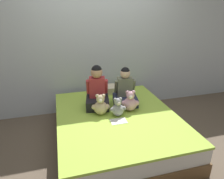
{
  "coord_description": "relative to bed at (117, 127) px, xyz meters",
  "views": [
    {
      "loc": [
        -0.71,
        -2.34,
        1.79
      ],
      "look_at": [
        0.0,
        0.24,
        0.7
      ],
      "focal_mm": 32.0,
      "sensor_mm": 36.0,
      "label": 1
    }
  ],
  "objects": [
    {
      "name": "child_on_right",
      "position": [
        0.23,
        0.32,
        0.42
      ],
      "size": [
        0.42,
        0.42,
        0.57
      ],
      "rotation": [
        0.0,
        0.0,
        -0.18
      ],
      "color": "#282D47",
      "rests_on": "bed"
    },
    {
      "name": "pillow_at_headboard",
      "position": [
        0.0,
        0.81,
        0.27
      ],
      "size": [
        0.45,
        0.26,
        0.11
      ],
      "color": "beige",
      "rests_on": "bed"
    },
    {
      "name": "teddy_bear_held_by_left_child",
      "position": [
        -0.21,
        0.07,
        0.34
      ],
      "size": [
        0.25,
        0.19,
        0.3
      ],
      "rotation": [
        0.0,
        0.0,
        -0.2
      ],
      "color": "#D1B78E",
      "rests_on": "bed"
    },
    {
      "name": "sign_card",
      "position": [
        -0.03,
        -0.18,
        0.21
      ],
      "size": [
        0.21,
        0.15,
        0.0
      ],
      "color": "white",
      "rests_on": "bed"
    },
    {
      "name": "bed",
      "position": [
        0.0,
        0.0,
        0.0
      ],
      "size": [
        1.64,
        1.94,
        0.42
      ],
      "color": "brown",
      "rests_on": "ground_plane"
    },
    {
      "name": "wall_behind_bed",
      "position": [
        0.0,
        1.11,
        1.04
      ],
      "size": [
        8.0,
        0.06,
        2.5
      ],
      "color": "silver",
      "rests_on": "ground_plane"
    },
    {
      "name": "teddy_bear_held_by_right_child",
      "position": [
        0.22,
        0.07,
        0.34
      ],
      "size": [
        0.25,
        0.19,
        0.31
      ],
      "rotation": [
        0.0,
        0.0,
        -0.25
      ],
      "color": "#DBA3B2",
      "rests_on": "bed"
    },
    {
      "name": "ground_plane",
      "position": [
        0.0,
        0.0,
        -0.21
      ],
      "size": [
        14.0,
        14.0,
        0.0
      ],
      "primitive_type": "plane",
      "color": "brown"
    },
    {
      "name": "teddy_bear_between_children",
      "position": [
        0.01,
        -0.03,
        0.32
      ],
      "size": [
        0.22,
        0.17,
        0.27
      ],
      "rotation": [
        0.0,
        0.0,
        0.01
      ],
      "color": "#939399",
      "rests_on": "bed"
    },
    {
      "name": "child_on_left",
      "position": [
        -0.2,
        0.32,
        0.46
      ],
      "size": [
        0.39,
        0.41,
        0.63
      ],
      "rotation": [
        0.0,
        0.0,
        -0.19
      ],
      "color": "black",
      "rests_on": "bed"
    }
  ]
}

